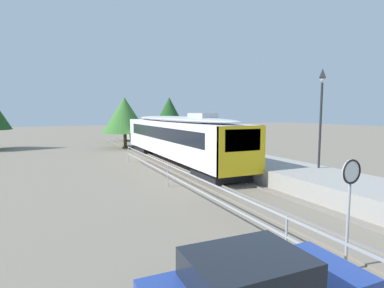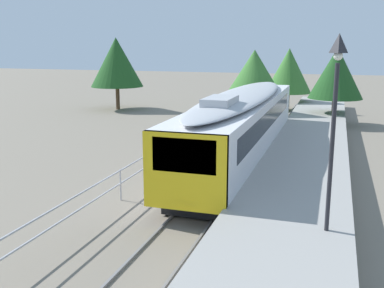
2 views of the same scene
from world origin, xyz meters
name	(u,v)px [view 1 (image 1 of 2)]	position (x,y,z in m)	size (l,w,h in m)	color
ground_plane	(167,182)	(-3.00, 22.00, 0.00)	(160.00, 160.00, 0.00)	slate
track_rails	(214,177)	(0.00, 22.00, 0.03)	(3.20, 60.00, 0.14)	slate
commuter_train	(176,135)	(0.00, 28.05, 2.14)	(2.82, 18.47, 3.74)	silver
station_platform	(258,166)	(3.25, 22.00, 0.45)	(3.90, 60.00, 0.90)	#999691
platform_lamp_mid_platform	(321,99)	(4.45, 18.17, 4.62)	(0.34, 0.34, 5.35)	#232328
speed_limit_sign	(350,187)	(-2.24, 11.03, 2.12)	(0.61, 0.10, 2.81)	#9EA0A5
carpark_fence	(287,229)	(-3.30, 12.00, 0.91)	(0.06, 36.06, 1.25)	#9EA0A5
tree_behind_carpark	(125,115)	(-1.45, 39.64, 3.64)	(4.88, 4.88, 5.59)	brown
tree_distant_left	(169,113)	(4.38, 41.32, 3.88)	(3.99, 3.99, 5.77)	brown
tree_distant_centre	(125,115)	(0.27, 47.61, 3.64)	(4.14, 4.14, 5.63)	brown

